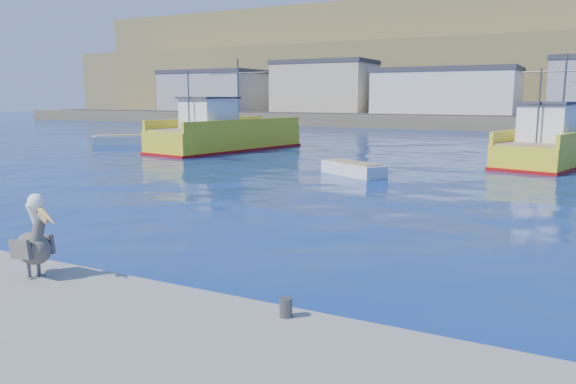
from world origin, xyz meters
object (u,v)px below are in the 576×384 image
object	(u,v)px
pelican	(34,242)
trawler_yellow_b	(553,148)
trawler_yellow_a	(224,135)
skiff_mid	(353,170)
skiff_left	(121,141)

from	to	relation	value
pelican	trawler_yellow_b	bearing A→B (deg)	75.61
trawler_yellow_a	skiff_mid	bearing A→B (deg)	-31.49
skiff_left	skiff_mid	xyz separation A→B (m)	(23.55, -8.25, -0.05)
trawler_yellow_b	pelican	bearing A→B (deg)	-104.39
trawler_yellow_b	skiff_mid	xyz separation A→B (m)	(-8.52, -9.34, -0.74)
trawler_yellow_a	pelican	xyz separation A→B (m)	(14.40, -27.44, 0.08)
skiff_left	pelican	bearing A→B (deg)	-48.14
trawler_yellow_b	skiff_left	bearing A→B (deg)	-178.07
skiff_left	skiff_mid	distance (m)	24.96
skiff_mid	trawler_yellow_a	bearing A→B (deg)	148.51
skiff_mid	trawler_yellow_b	bearing A→B (deg)	47.61
trawler_yellow_a	trawler_yellow_b	distance (m)	21.79
skiff_left	skiff_mid	world-z (taller)	skiff_left
trawler_yellow_b	pelican	xyz separation A→B (m)	(-7.35, -28.67, 0.20)
pelican	trawler_yellow_a	bearing A→B (deg)	117.69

